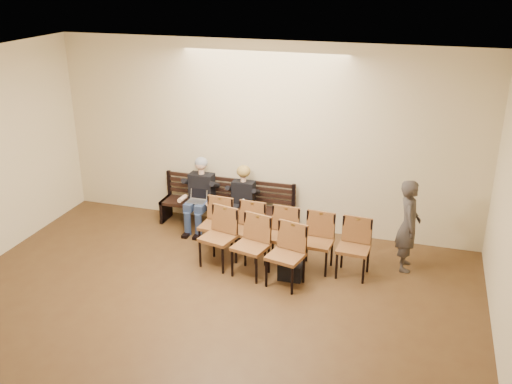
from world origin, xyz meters
TOP-DOWN VIEW (x-y plane):
  - room_walls at (0.00, 0.79)m, footprint 8.02×10.01m
  - bench at (-0.64, 4.65)m, footprint 2.60×0.90m
  - seated_man at (-1.11, 4.53)m, footprint 0.57×0.79m
  - seated_woman at (-0.28, 4.53)m, footprint 0.51×0.71m
  - laptop at (-1.11, 4.34)m, footprint 0.38×0.32m
  - water_bottle at (-0.16, 4.25)m, footprint 0.08×0.08m
  - bag at (1.00, 3.14)m, footprint 0.38×0.26m
  - passerby at (2.72, 4.05)m, footprint 0.49×0.69m
  - chair_row_front at (0.72, 3.61)m, footprint 2.94×0.70m
  - chair_row_back at (0.35, 3.08)m, footprint 1.85×0.93m

SIDE VIEW (x-z plane):
  - bag at x=1.00m, z-range 0.00..0.27m
  - bench at x=-0.64m, z-range 0.00..0.45m
  - chair_row_front at x=0.72m, z-range 0.00..0.95m
  - chair_row_back at x=0.35m, z-range 0.00..0.99m
  - water_bottle at x=-0.16m, z-range 0.45..0.68m
  - laptop at x=-1.11m, z-range 0.45..0.69m
  - seated_woman at x=-0.28m, z-range 0.00..1.19m
  - seated_man at x=-1.11m, z-range 0.00..1.36m
  - passerby at x=2.72m, z-range 0.00..1.78m
  - room_walls at x=0.00m, z-range 0.78..4.29m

